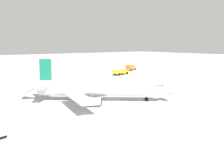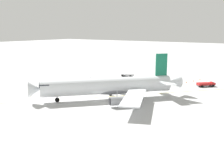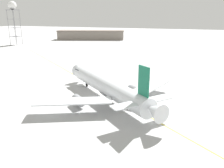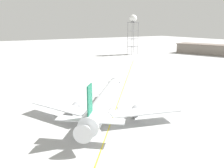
{
  "view_description": "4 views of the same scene",
  "coord_description": "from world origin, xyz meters",
  "px_view_note": "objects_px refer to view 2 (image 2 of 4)",
  "views": [
    {
      "loc": [
        -62.95,
        48.5,
        15.75
      ],
      "look_at": [
        -2.78,
        1.31,
        4.81
      ],
      "focal_mm": 47.12,
      "sensor_mm": 36.0,
      "label": 1
    },
    {
      "loc": [
        41.59,
        -52.87,
        17.72
      ],
      "look_at": [
        2.73,
        1.86,
        4.38
      ],
      "focal_mm": 44.91,
      "sensor_mm": 36.0,
      "label": 2
    },
    {
      "loc": [
        51.43,
        22.53,
        20.48
      ],
      "look_at": [
        -2.54,
        3.34,
        3.24
      ],
      "focal_mm": 37.3,
      "sensor_mm": 36.0,
      "label": 3
    },
    {
      "loc": [
        29.81,
        54.45,
        22.47
      ],
      "look_at": [
        -11.95,
        -13.36,
        2.91
      ],
      "focal_mm": 39.49,
      "sensor_mm": 36.0,
      "label": 4
    }
  ],
  "objects_px": {
    "ops_pickup_truck": "(206,84)",
    "safety_cone_near": "(186,82)",
    "safety_cone_far": "(200,79)",
    "safety_cone_mid": "(193,81)",
    "airliner_main": "(109,86)",
    "pushback_tug_truck": "(128,74)"
  },
  "relations": [
    {
      "from": "pushback_tug_truck",
      "to": "ops_pickup_truck",
      "type": "xyz_separation_m",
      "value": [
        29.6,
        -1.54,
        0.01
      ]
    },
    {
      "from": "safety_cone_near",
      "to": "safety_cone_far",
      "type": "relative_size",
      "value": 1.0
    },
    {
      "from": "safety_cone_far",
      "to": "safety_cone_near",
      "type": "bearing_deg",
      "value": -104.68
    },
    {
      "from": "ops_pickup_truck",
      "to": "safety_cone_near",
      "type": "xyz_separation_m",
      "value": [
        -7.17,
        2.42,
        -0.53
      ]
    },
    {
      "from": "pushback_tug_truck",
      "to": "safety_cone_mid",
      "type": "distance_m",
      "value": 23.94
    },
    {
      "from": "airliner_main",
      "to": "ops_pickup_truck",
      "type": "bearing_deg",
      "value": -166.4
    },
    {
      "from": "safety_cone_near",
      "to": "safety_cone_mid",
      "type": "xyz_separation_m",
      "value": [
        1.02,
        3.91,
        0.0
      ]
    },
    {
      "from": "ops_pickup_truck",
      "to": "safety_cone_far",
      "type": "relative_size",
      "value": 9.89
    },
    {
      "from": "airliner_main",
      "to": "safety_cone_near",
      "type": "xyz_separation_m",
      "value": [
        8.2,
        32.23,
        -2.99
      ]
    },
    {
      "from": "ops_pickup_truck",
      "to": "safety_cone_mid",
      "type": "relative_size",
      "value": 9.89
    },
    {
      "from": "ops_pickup_truck",
      "to": "safety_cone_far",
      "type": "xyz_separation_m",
      "value": [
        -5.14,
        10.14,
        -0.53
      ]
    },
    {
      "from": "airliner_main",
      "to": "safety_cone_near",
      "type": "bearing_deg",
      "value": -153.41
    },
    {
      "from": "airliner_main",
      "to": "safety_cone_mid",
      "type": "xyz_separation_m",
      "value": [
        9.22,
        36.15,
        -2.99
      ]
    },
    {
      "from": "pushback_tug_truck",
      "to": "ops_pickup_truck",
      "type": "relative_size",
      "value": 0.9
    },
    {
      "from": "airliner_main",
      "to": "ops_pickup_truck",
      "type": "relative_size",
      "value": 5.94
    },
    {
      "from": "airliner_main",
      "to": "ops_pickup_truck",
      "type": "distance_m",
      "value": 33.63
    },
    {
      "from": "airliner_main",
      "to": "pushback_tug_truck",
      "type": "xyz_separation_m",
      "value": [
        -14.23,
        31.36,
        -2.46
      ]
    },
    {
      "from": "pushback_tug_truck",
      "to": "ops_pickup_truck",
      "type": "distance_m",
      "value": 29.64
    },
    {
      "from": "safety_cone_near",
      "to": "ops_pickup_truck",
      "type": "bearing_deg",
      "value": -18.65
    },
    {
      "from": "airliner_main",
      "to": "pushback_tug_truck",
      "type": "distance_m",
      "value": 34.52
    },
    {
      "from": "ops_pickup_truck",
      "to": "safety_cone_far",
      "type": "bearing_deg",
      "value": 68.22
    },
    {
      "from": "safety_cone_near",
      "to": "safety_cone_mid",
      "type": "distance_m",
      "value": 4.04
    }
  ]
}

